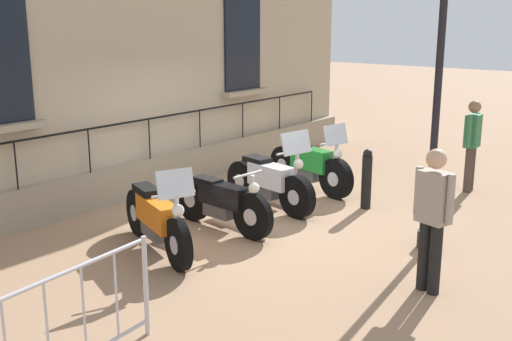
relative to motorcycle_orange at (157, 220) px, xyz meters
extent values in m
plane|color=#9E7A5B|center=(-0.01, 1.91, -0.45)|extent=(60.00, 60.00, 0.00)
cube|color=tan|center=(-2.65, 1.91, 2.67)|extent=(0.60, 12.36, 6.24)
cube|color=gray|center=(-2.27, 1.91, -0.13)|extent=(0.20, 12.36, 0.64)
cube|color=black|center=(-2.33, 4.62, 2.37)|extent=(0.06, 1.10, 2.41)
cube|color=tan|center=(-2.25, 4.62, 1.12)|extent=(0.24, 1.30, 0.10)
cube|color=tan|center=(-2.25, -0.81, 1.12)|extent=(0.24, 1.30, 0.10)
cube|color=black|center=(-2.23, 1.91, 0.91)|extent=(0.03, 10.38, 0.03)
cylinder|color=black|center=(-2.23, -0.69, 0.55)|extent=(0.02, 0.02, 0.72)
cylinder|color=black|center=(-2.23, 0.61, 0.55)|extent=(0.02, 0.02, 0.72)
cylinder|color=black|center=(-2.23, 1.91, 0.55)|extent=(0.02, 0.02, 0.72)
cylinder|color=black|center=(-2.23, 3.20, 0.55)|extent=(0.02, 0.02, 0.72)
cylinder|color=black|center=(-2.23, 4.50, 0.55)|extent=(0.02, 0.02, 0.72)
cylinder|color=black|center=(-2.23, 5.80, 0.55)|extent=(0.02, 0.02, 0.72)
cylinder|color=black|center=(-2.23, 7.10, 0.55)|extent=(0.02, 0.02, 0.72)
cylinder|color=black|center=(0.68, -0.27, -0.11)|extent=(0.68, 0.36, 0.68)
cylinder|color=silver|center=(0.68, -0.27, -0.11)|extent=(0.27, 0.21, 0.24)
cylinder|color=black|center=(-0.73, 0.29, -0.11)|extent=(0.68, 0.36, 0.68)
cylinder|color=silver|center=(-0.73, 0.29, -0.11)|extent=(0.27, 0.21, 0.24)
cube|color=orange|center=(0.02, -0.01, 0.11)|extent=(0.99, 0.60, 0.36)
cube|color=#4C4C51|center=(-0.07, 0.02, -0.15)|extent=(0.61, 0.41, 0.24)
cube|color=black|center=(-0.33, 0.13, 0.33)|extent=(0.59, 0.42, 0.10)
cylinder|color=silver|center=(0.64, -0.25, 0.20)|extent=(0.17, 0.11, 0.64)
cylinder|color=silver|center=(0.59, -0.24, 0.52)|extent=(0.25, 0.56, 0.04)
sphere|color=white|center=(0.70, -0.28, 0.34)|extent=(0.16, 0.16, 0.16)
cylinder|color=silver|center=(-0.19, 0.23, -0.27)|extent=(0.83, 0.39, 0.08)
cube|color=silver|center=(0.64, -0.26, 0.67)|extent=(0.29, 0.49, 0.36)
cylinder|color=black|center=(0.72, 1.18, -0.11)|extent=(0.70, 0.16, 0.70)
cylinder|color=silver|center=(0.72, 1.18, -0.11)|extent=(0.25, 0.15, 0.24)
cylinder|color=black|center=(-0.57, 1.27, -0.11)|extent=(0.70, 0.16, 0.70)
cylinder|color=silver|center=(-0.57, 1.27, -0.11)|extent=(0.25, 0.15, 0.24)
cube|color=black|center=(0.12, 1.22, 0.10)|extent=(0.85, 0.31, 0.33)
cube|color=#4C4C51|center=(0.02, 1.23, -0.14)|extent=(0.52, 0.24, 0.24)
cube|color=black|center=(-0.22, 1.24, 0.25)|extent=(0.48, 0.26, 0.10)
cylinder|color=silver|center=(0.67, 1.18, 0.19)|extent=(0.16, 0.07, 0.61)
cylinder|color=silver|center=(0.62, 1.19, 0.50)|extent=(0.08, 0.57, 0.04)
sphere|color=white|center=(0.74, 1.18, 0.32)|extent=(0.16, 0.16, 0.16)
cylinder|color=silver|center=(-0.12, 1.38, -0.26)|extent=(0.76, 0.13, 0.08)
cylinder|color=black|center=(0.64, 2.39, -0.11)|extent=(0.71, 0.28, 0.69)
cylinder|color=silver|center=(0.64, 2.39, -0.11)|extent=(0.27, 0.22, 0.24)
cylinder|color=black|center=(-0.67, 2.64, -0.11)|extent=(0.71, 0.28, 0.69)
cylinder|color=silver|center=(-0.67, 2.64, -0.11)|extent=(0.27, 0.22, 0.24)
cube|color=silver|center=(0.03, 2.51, 0.12)|extent=(0.88, 0.46, 0.37)
cube|color=#4C4C51|center=(-0.07, 2.52, -0.14)|extent=(0.54, 0.34, 0.24)
cube|color=black|center=(-0.30, 2.57, 0.32)|extent=(0.51, 0.37, 0.10)
cylinder|color=silver|center=(0.59, 2.40, 0.25)|extent=(0.17, 0.09, 0.72)
cylinder|color=silver|center=(0.54, 2.41, 0.61)|extent=(0.16, 0.70, 0.04)
sphere|color=white|center=(0.66, 2.39, 0.43)|extent=(0.16, 0.16, 0.16)
cylinder|color=silver|center=(-0.19, 2.72, -0.26)|extent=(0.75, 0.21, 0.08)
cube|color=silver|center=(0.60, 2.40, 0.76)|extent=(0.22, 0.59, 0.36)
cylinder|color=black|center=(0.56, 3.70, -0.10)|extent=(0.73, 0.31, 0.72)
cylinder|color=silver|center=(0.56, 3.70, -0.10)|extent=(0.28, 0.22, 0.25)
cylinder|color=black|center=(-0.77, 4.01, -0.10)|extent=(0.73, 0.31, 0.72)
cylinder|color=silver|center=(-0.77, 4.01, -0.10)|extent=(0.28, 0.22, 0.25)
cube|color=#1E842D|center=(-0.06, 3.85, 0.14)|extent=(0.90, 0.47, 0.40)
cube|color=#4C4C51|center=(-0.16, 3.87, -0.13)|extent=(0.55, 0.33, 0.25)
cube|color=black|center=(-0.40, 3.93, 0.31)|extent=(0.53, 0.35, 0.10)
cylinder|color=silver|center=(0.51, 3.71, 0.22)|extent=(0.17, 0.09, 0.64)
cylinder|color=silver|center=(0.46, 3.72, 0.53)|extent=(0.17, 0.60, 0.04)
sphere|color=white|center=(0.58, 3.70, 0.35)|extent=(0.16, 0.16, 0.16)
cylinder|color=silver|center=(-0.28, 4.05, -0.26)|extent=(0.77, 0.25, 0.08)
cube|color=silver|center=(0.52, 3.71, 0.68)|extent=(0.23, 0.52, 0.36)
cylinder|color=black|center=(2.81, 2.45, -0.33)|extent=(0.28, 0.28, 0.24)
cylinder|color=black|center=(2.81, 2.45, 1.80)|extent=(0.10, 0.10, 4.50)
cylinder|color=#B7B7BF|center=(1.62, -1.64, 0.07)|extent=(0.05, 0.05, 1.05)
cylinder|color=#B7B7BF|center=(1.71, -2.63, 0.57)|extent=(0.24, 1.99, 0.04)
cylinder|color=#B7B7BF|center=(1.73, -2.83, 0.15)|extent=(0.02, 0.02, 0.87)
cylinder|color=#B7B7BF|center=(1.69, -2.43, 0.15)|extent=(0.02, 0.02, 0.87)
cylinder|color=#B7B7BF|center=(1.65, -2.04, 0.15)|extent=(0.02, 0.02, 0.87)
cylinder|color=black|center=(1.25, 3.52, 0.00)|extent=(0.17, 0.17, 0.90)
sphere|color=black|center=(1.25, 3.52, 0.48)|extent=(0.15, 0.15, 0.15)
cylinder|color=black|center=(3.33, 1.12, -0.03)|extent=(0.14, 0.14, 0.85)
cylinder|color=black|center=(3.49, 1.07, -0.03)|extent=(0.14, 0.14, 0.85)
cube|color=gray|center=(3.41, 1.09, 0.69)|extent=(0.40, 0.31, 0.60)
sphere|color=tan|center=(3.41, 1.09, 1.13)|extent=(0.23, 0.23, 0.23)
cylinder|color=gray|center=(3.20, 1.15, 0.72)|extent=(0.09, 0.09, 0.57)
cylinder|color=gray|center=(3.62, 1.04, 0.72)|extent=(0.09, 0.09, 0.57)
cylinder|color=#47382D|center=(2.20, 5.71, -0.04)|extent=(0.14, 0.14, 0.83)
cylinder|color=#47382D|center=(2.22, 5.55, -0.04)|extent=(0.14, 0.14, 0.83)
cube|color=#337247|center=(2.21, 5.63, 0.67)|extent=(0.25, 0.38, 0.59)
sphere|color=#8C664C|center=(2.21, 5.63, 1.10)|extent=(0.22, 0.22, 0.22)
cylinder|color=#337247|center=(2.19, 5.85, 0.69)|extent=(0.09, 0.09, 0.56)
cylinder|color=#337247|center=(2.23, 5.41, 0.69)|extent=(0.09, 0.09, 0.56)
camera|label=1|loc=(6.06, -5.46, 2.69)|focal=43.97mm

